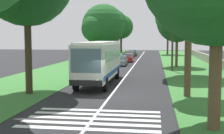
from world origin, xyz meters
name	(u,v)px	position (x,y,z in m)	size (l,w,h in m)	color
ground	(110,96)	(0.00, 0.00, 0.00)	(160.00, 160.00, 0.00)	#262628
grass_verge_left	(61,71)	(15.00, 8.20, 0.02)	(120.00, 8.00, 0.04)	#387533
grass_verge_right	(200,73)	(15.00, -8.20, 0.02)	(120.00, 8.00, 0.04)	#387533
centre_line	(129,72)	(15.00, 0.00, 0.00)	(110.00, 0.16, 0.01)	silver
coach_bus	(100,60)	(5.80, 1.80, 2.15)	(11.16, 2.62, 3.73)	silver
zebra_crossing	(93,119)	(-6.10, 0.00, 0.00)	(4.05, 6.80, 0.01)	silver
trailing_car_0	(120,61)	(23.86, 1.94, 0.67)	(4.30, 1.78, 1.43)	gray
trailing_car_1	(128,58)	(30.97, 1.53, 0.67)	(4.30, 1.78, 1.43)	#B21E1E
trailing_car_2	(129,55)	(40.80, 2.06, 0.67)	(4.30, 1.78, 1.43)	#B21E1E
trailing_car_3	(133,53)	(47.42, 1.84, 0.67)	(4.30, 1.78, 1.43)	#145933
roadside_tree_left_0	(120,27)	(63.62, 6.46, 6.80)	(7.99, 6.65, 10.25)	#3D2D1E
roadside_tree_left_1	(114,22)	(51.82, 6.49, 7.80)	(6.02, 5.15, 10.50)	#3D2D1E
roadside_tree_left_3	(103,27)	(30.74, 5.76, 5.92)	(8.41, 7.22, 9.66)	#3D2D1E
roadside_tree_right_0	(186,3)	(11.50, -6.10, 7.62)	(8.79, 7.07, 11.34)	brown
roadside_tree_right_1	(176,23)	(22.59, -5.89, 6.05)	(6.64, 5.56, 8.95)	brown
roadside_tree_right_2	(168,19)	(53.87, -5.86, 8.37)	(7.30, 6.03, 11.53)	#4C3826
utility_pole	(173,36)	(17.19, -5.14, 4.25)	(0.24, 1.40, 8.13)	#473828
roadside_wall	(222,64)	(20.00, -11.60, 0.66)	(70.00, 0.40, 1.23)	gray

